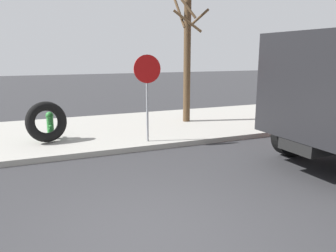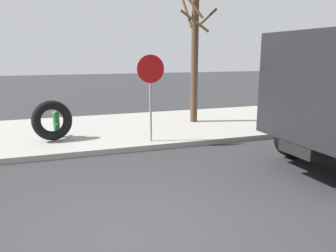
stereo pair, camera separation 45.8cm
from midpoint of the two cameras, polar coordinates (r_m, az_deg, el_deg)
ground_plane at (r=5.00m, az=-3.22°, el=-18.35°), size 80.00×80.00×0.00m
sidewalk_curb at (r=10.99m, az=-12.49°, el=-0.96°), size 36.00×5.00×0.15m
fire_hydrant at (r=10.08m, az=-17.57°, el=0.48°), size 0.21×0.48×0.80m
loose_tire at (r=9.72m, az=-18.18°, el=0.92°), size 1.20×0.72×1.16m
stop_sign at (r=9.01m, az=-1.58°, el=7.66°), size 0.76×0.08×2.39m
bare_tree at (r=11.78m, az=5.75°, el=13.63°), size 1.44×1.43×5.19m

